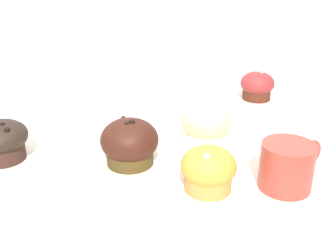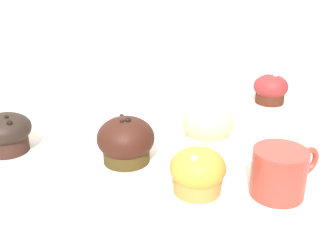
% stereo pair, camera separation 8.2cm
% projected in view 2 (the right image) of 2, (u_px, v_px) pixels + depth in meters
% --- Properties ---
extents(wall_back, '(3.20, 0.10, 1.80)m').
position_uv_depth(wall_back, '(106.00, 85.00, 1.30)').
color(wall_back, silver).
rests_on(wall_back, ground).
extents(muffin_front_center, '(0.10, 0.10, 0.08)m').
position_uv_depth(muffin_front_center, '(198.00, 172.00, 0.66)').
color(muffin_front_center, '#C47E3C').
rests_on(muffin_front_center, display_counter).
extents(muffin_back_left, '(0.11, 0.11, 0.10)m').
position_uv_depth(muffin_back_left, '(126.00, 141.00, 0.76)').
color(muffin_back_left, '#3F3114').
rests_on(muffin_back_left, display_counter).
extents(muffin_back_right, '(0.09, 0.09, 0.08)m').
position_uv_depth(muffin_back_right, '(271.00, 89.00, 1.06)').
color(muffin_back_right, '#441E12').
rests_on(muffin_back_right, display_counter).
extents(muffin_front_left, '(0.10, 0.10, 0.08)m').
position_uv_depth(muffin_front_left, '(6.00, 132.00, 0.80)').
color(muffin_front_left, '#341E18').
rests_on(muffin_front_left, display_counter).
extents(muffin_front_right, '(0.11, 0.11, 0.09)m').
position_uv_depth(muffin_front_right, '(208.00, 125.00, 0.82)').
color(muffin_front_right, silver).
rests_on(muffin_front_right, display_counter).
extents(coffee_cup, '(0.14, 0.09, 0.08)m').
position_uv_depth(coffee_cup, '(280.00, 171.00, 0.65)').
color(coffee_cup, '#99382D').
rests_on(coffee_cup, display_counter).
extents(price_card, '(0.06, 0.05, 0.06)m').
position_uv_depth(price_card, '(117.00, 115.00, 0.91)').
color(price_card, white).
rests_on(price_card, display_counter).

